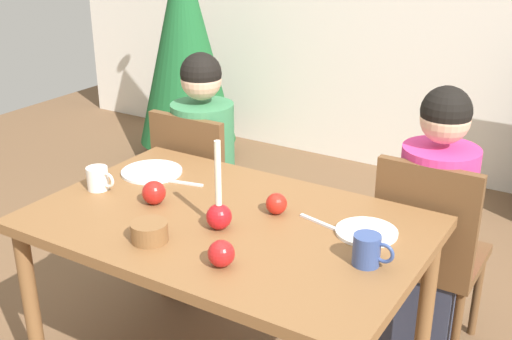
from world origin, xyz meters
TOP-DOWN VIEW (x-y plane):
  - dining_table at (0.00, 0.00)m, footprint 1.40×0.90m
  - chair_left at (-0.57, 0.61)m, footprint 0.40×0.40m
  - chair_right at (0.57, 0.61)m, footprint 0.40×0.40m
  - person_left_child at (-0.57, 0.64)m, footprint 0.30×0.30m
  - person_right_child at (0.57, 0.64)m, footprint 0.30×0.30m
  - christmas_tree at (-1.70, 1.98)m, footprint 0.72×0.72m
  - candle_centerpiece at (0.02, -0.07)m, footprint 0.09×0.09m
  - plate_left at (-0.51, 0.19)m, footprint 0.25×0.25m
  - plate_right at (0.47, 0.16)m, footprint 0.21×0.21m
  - mug_left at (-0.58, -0.05)m, footprint 0.13×0.08m
  - mug_right at (0.55, -0.03)m, footprint 0.13×0.09m
  - fork_left at (-0.33, 0.17)m, footprint 0.18×0.05m
  - fork_right at (0.30, 0.14)m, footprint 0.18×0.06m
  - bowl_walnuts at (-0.13, -0.27)m, footprint 0.12×0.12m
  - apple_near_candle at (0.17, -0.27)m, footprint 0.09×0.09m
  - apple_by_left_plate at (-0.30, -0.03)m, footprint 0.09×0.09m
  - apple_by_right_mug at (0.13, 0.13)m, footprint 0.08×0.08m

SIDE VIEW (x-z plane):
  - chair_left at x=-0.57m, z-range 0.06..0.96m
  - chair_right at x=0.57m, z-range 0.06..0.96m
  - person_left_child at x=-0.57m, z-range -0.02..1.16m
  - person_right_child at x=0.57m, z-range -0.02..1.16m
  - dining_table at x=0.00m, z-range 0.29..1.04m
  - fork_left at x=-0.33m, z-range 0.75..0.76m
  - fork_right at x=0.30m, z-range 0.75..0.76m
  - plate_left at x=-0.51m, z-range 0.75..0.76m
  - plate_right at x=0.47m, z-range 0.75..0.76m
  - bowl_walnuts at x=-0.13m, z-range 0.75..0.82m
  - apple_by_right_mug at x=0.13m, z-range 0.75..0.83m
  - apple_near_candle at x=0.17m, z-range 0.75..0.84m
  - apple_by_left_plate at x=-0.30m, z-range 0.75..0.84m
  - mug_left at x=-0.58m, z-range 0.75..0.84m
  - mug_right at x=0.55m, z-range 0.75..0.85m
  - candle_centerpiece at x=0.02m, z-range 0.66..0.98m
  - christmas_tree at x=-1.70m, z-range 0.03..1.73m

